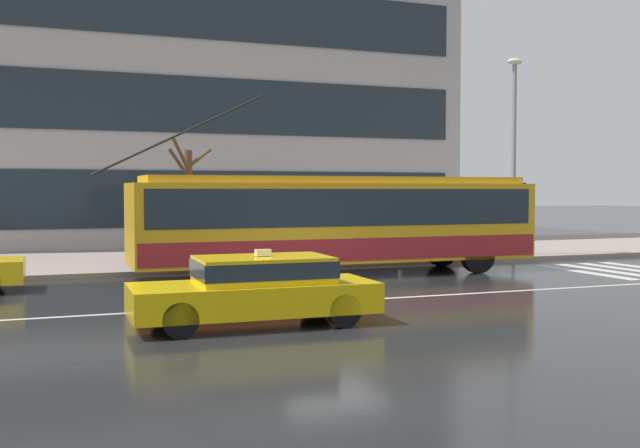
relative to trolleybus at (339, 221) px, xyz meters
The scene contains 15 objects.
ground_plane 4.41m from the trolleybus, 115.44° to the right, with size 160.00×160.00×0.00m, color #232426.
sidewalk_slab 7.00m from the trolleybus, 105.00° to the left, with size 80.00×10.00×0.14m, color gray.
crosswalk_stripe_edge_near 7.64m from the trolleybus, 15.99° to the right, with size 0.44×4.40×0.01m, color beige.
crosswalk_stripe_inner_a 8.49m from the trolleybus, 14.29° to the right, with size 0.44×4.40×0.01m, color beige.
crosswalk_stripe_center 9.35m from the trolleybus, 12.91° to the right, with size 0.44×4.40×0.01m, color beige.
lane_centre_line 5.46m from the trolleybus, 109.78° to the right, with size 72.00×0.14×0.01m, color silver.
trolleybus is the anchor object (origin of this frame).
taxi_oncoming_near 8.48m from the trolleybus, 122.52° to the right, with size 4.50×1.84×1.39m.
bus_shelter 4.06m from the trolleybus, 102.62° to the left, with size 3.76×1.83×2.58m.
pedestrian_at_shelter 6.39m from the trolleybus, 138.25° to the left, with size 1.35×1.35×1.97m.
pedestrian_approaching_curb 4.62m from the trolleybus, 39.38° to the left, with size 1.30×1.30×2.03m.
pedestrian_walking_past 3.28m from the trolleybus, 103.29° to the left, with size 1.52×1.52×1.91m.
street_lamp 8.72m from the trolleybus, 17.87° to the left, with size 0.60×0.32×7.08m.
street_tree_bare 5.56m from the trolleybus, 131.25° to the left, with size 1.59×1.97×4.07m.
office_tower_corner_left 20.37m from the trolleybus, 99.80° to the left, with size 27.69×15.87×19.87m.
Camera 1 is at (-6.55, -16.56, 2.48)m, focal length 41.96 mm.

